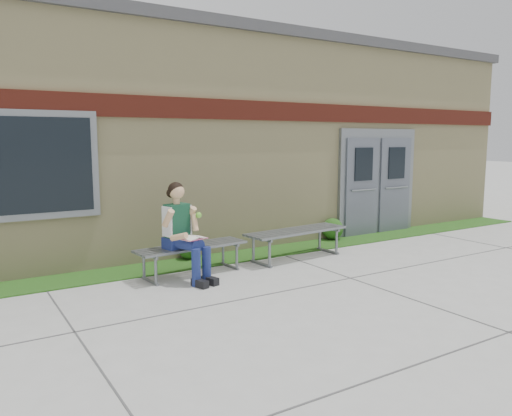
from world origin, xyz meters
TOP-DOWN VIEW (x-y plane):
  - ground at (0.00, 0.00)m, footprint 80.00×80.00m
  - grass_strip at (0.00, 2.60)m, footprint 16.00×0.80m
  - school_building at (-0.00, 5.99)m, footprint 16.20×6.22m
  - bench_left at (-0.94, 1.96)m, footprint 1.81×0.66m
  - bench_right at (1.06, 1.96)m, footprint 2.00×0.73m
  - girl at (-1.16, 1.75)m, footprint 0.61×0.94m
  - shrub_mid at (-0.60, 2.85)m, footprint 0.32×0.32m
  - shrub_east at (2.65, 2.85)m, footprint 0.44×0.44m

SIDE VIEW (x-z plane):
  - ground at x=0.00m, z-range 0.00..0.00m
  - grass_strip at x=0.00m, z-range 0.00..0.02m
  - shrub_mid at x=-0.60m, z-range 0.02..0.34m
  - shrub_east at x=2.65m, z-range 0.02..0.46m
  - bench_left at x=-0.94m, z-range 0.12..0.58m
  - bench_right at x=1.06m, z-range 0.14..0.65m
  - girl at x=-1.16m, z-range 0.02..1.47m
  - school_building at x=0.00m, z-range 0.00..4.20m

